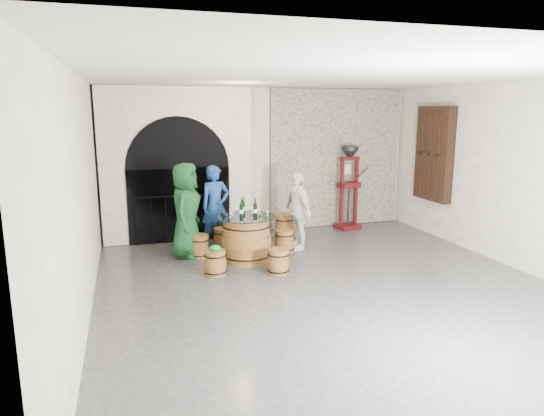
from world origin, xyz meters
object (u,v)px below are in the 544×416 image
object	(u,v)px
wine_bottle_right	(243,207)
side_barrel	(285,228)
barrel_table	(247,239)
corking_press	(349,181)
wine_bottle_center	(255,209)
person_white	(298,211)
barrel_stool_near_left	(215,263)
person_blue	(216,206)
barrel_stool_far	(223,239)
barrel_stool_left	(200,246)
barrel_stool_near_right	(278,262)
wine_bottle_left	(241,210)
person_green	(186,210)
barrel_stool_right	(285,241)

from	to	relation	value
wine_bottle_right	side_barrel	distance (m)	1.59
barrel_table	corking_press	xyz separation A→B (m)	(2.85, 1.71, 0.70)
wine_bottle_center	person_white	bearing A→B (deg)	28.69
barrel_stool_near_left	person_blue	size ratio (longest dim) A/B	0.26
barrel_stool_far	corking_press	distance (m)	3.36
barrel_stool_left	barrel_stool_far	xyz separation A→B (m)	(0.52, 0.41, 0.00)
barrel_table	barrel_stool_left	xyz separation A→B (m)	(-0.79, 0.46, -0.20)
side_barrel	wine_bottle_center	bearing A→B (deg)	-129.37
barrel_stool_far	barrel_stool_near_right	distance (m)	1.84
barrel_table	barrel_stool_left	bearing A→B (deg)	149.71
barrel_stool_left	barrel_stool_far	distance (m)	0.67
barrel_table	person_white	size ratio (longest dim) A/B	0.71
barrel_stool_left	wine_bottle_left	distance (m)	1.15
person_green	person_blue	size ratio (longest dim) A/B	1.08
barrel_table	person_green	distance (m)	1.26
barrel_table	barrel_stool_right	size ratio (longest dim) A/B	2.54
wine_bottle_left	side_barrel	world-z (taller)	wine_bottle_left
person_blue	wine_bottle_center	size ratio (longest dim) A/B	5.06
barrel_stool_left	barrel_stool_near_left	bearing A→B (deg)	-84.37
barrel_stool_left	wine_bottle_center	distance (m)	1.32
side_barrel	corking_press	distance (m)	2.03
barrel_table	wine_bottle_left	xyz separation A→B (m)	(-0.10, -0.05, 0.55)
barrel_stool_near_right	person_blue	world-z (taller)	person_blue
person_green	side_barrel	size ratio (longest dim) A/B	3.02
person_green	wine_bottle_right	world-z (taller)	person_green
person_green	wine_bottle_left	size ratio (longest dim) A/B	5.47
barrel_stool_near_right	side_barrel	xyz separation A→B (m)	(0.76, 1.94, 0.08)
barrel_table	person_green	size ratio (longest dim) A/B	0.62
barrel_stool_left	person_white	distance (m)	2.03
barrel_table	corking_press	world-z (taller)	corking_press
barrel_stool_near_right	barrel_stool_left	bearing A→B (deg)	130.76
barrel_stool_near_right	wine_bottle_right	size ratio (longest dim) A/B	1.32
barrel_stool_left	person_blue	xyz separation A→B (m)	(0.44, 0.68, 0.61)
barrel_stool_near_left	wine_bottle_center	world-z (taller)	wine_bottle_center
barrel_stool_right	side_barrel	world-z (taller)	side_barrel
barrel_stool_right	wine_bottle_right	xyz separation A→B (m)	(-0.86, -0.17, 0.76)
person_white	wine_bottle_right	xyz separation A→B (m)	(-1.18, -0.30, 0.21)
barrel_stool_far	person_green	bearing A→B (deg)	-158.56
barrel_stool_far	barrel_stool_left	bearing A→B (deg)	-141.51
corking_press	barrel_stool_near_right	bearing A→B (deg)	-146.03
barrel_stool_right	side_barrel	distance (m)	0.78
barrel_stool_left	wine_bottle_right	bearing A→B (deg)	-19.89
person_white	wine_bottle_left	xyz separation A→B (m)	(-1.26, -0.53, 0.21)
person_green	wine_bottle_right	xyz separation A→B (m)	(0.99, -0.41, 0.08)
wine_bottle_left	barrel_stool_far	bearing A→B (deg)	100.57
barrel_stool_near_right	person_green	xyz separation A→B (m)	(-1.35, 1.44, 0.68)
wine_bottle_left	corking_press	bearing A→B (deg)	30.75
barrel_table	wine_bottle_left	bearing A→B (deg)	-152.90
barrel_table	person_green	xyz separation A→B (m)	(-1.01, 0.59, 0.47)
side_barrel	barrel_table	bearing A→B (deg)	-135.38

